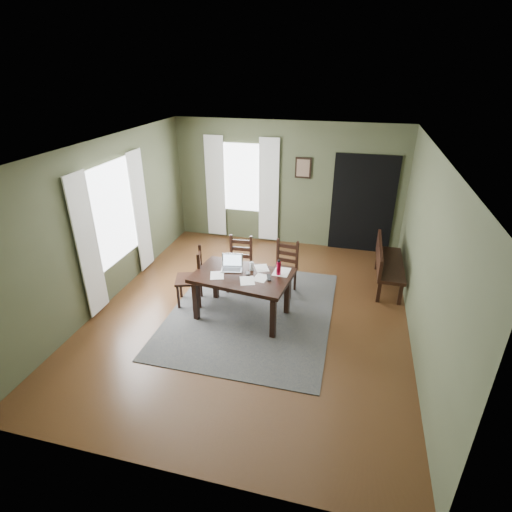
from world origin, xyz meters
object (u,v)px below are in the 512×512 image
(chair_back_left, at_px, (240,264))
(laptop, at_px, (232,265))
(dining_table, at_px, (242,280))
(chair_end, at_px, (192,277))
(bench, at_px, (386,261))
(water_bottle, at_px, (279,268))
(chair_back_right, at_px, (285,269))

(chair_back_left, xyz_separation_m, laptop, (0.08, -0.70, 0.34))
(dining_table, xyz_separation_m, laptop, (-0.21, 0.18, 0.15))
(dining_table, height_order, chair_end, chair_end)
(chair_end, height_order, chair_back_left, chair_end)
(dining_table, distance_m, bench, 2.79)
(chair_back_left, bearing_deg, laptop, -86.37)
(chair_end, xyz_separation_m, water_bottle, (1.48, -0.02, 0.39))
(chair_back_left, distance_m, chair_back_right, 0.82)
(dining_table, xyz_separation_m, water_bottle, (0.55, 0.16, 0.21))
(dining_table, distance_m, water_bottle, 0.61)
(dining_table, distance_m, chair_end, 0.96)
(bench, height_order, laptop, laptop)
(chair_end, relative_size, water_bottle, 3.95)
(water_bottle, bearing_deg, bench, 40.40)
(chair_back_right, bearing_deg, chair_back_left, -169.10)
(chair_back_right, height_order, bench, chair_back_right)
(laptop, bearing_deg, chair_end, 167.68)
(dining_table, xyz_separation_m, chair_back_right, (0.52, 0.93, -0.20))
(chair_back_left, xyz_separation_m, chair_back_right, (0.82, 0.06, -0.01))
(water_bottle, bearing_deg, chair_back_left, 140.12)
(chair_end, distance_m, chair_back_right, 1.63)
(chair_back_right, xyz_separation_m, water_bottle, (0.03, -0.77, 0.41))
(chair_back_right, distance_m, laptop, 1.11)
(laptop, bearing_deg, water_bottle, -12.55)
(chair_back_right, height_order, water_bottle, water_bottle)
(water_bottle, bearing_deg, laptop, 178.93)
(chair_back_left, height_order, laptop, laptop)
(chair_back_right, bearing_deg, water_bottle, -80.89)
(bench, xyz_separation_m, laptop, (-2.48, -1.44, 0.33))
(chair_end, height_order, chair_back_right, chair_end)
(chair_back_left, distance_m, bench, 2.67)
(chair_end, bearing_deg, chair_back_right, 99.75)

